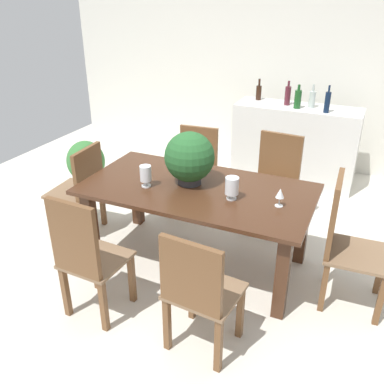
{
  "coord_description": "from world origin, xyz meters",
  "views": [
    {
      "loc": [
        1.27,
        -3.16,
        2.29
      ],
      "look_at": [
        -0.1,
        -0.11,
        0.64
      ],
      "focal_mm": 39.2,
      "sensor_mm": 36.0,
      "label": 1
    }
  ],
  "objects_px": {
    "dining_table": "(197,200)",
    "chair_far_right": "(275,176)",
    "flower_centerpiece": "(190,158)",
    "wine_bottle_tall": "(312,99)",
    "chair_near_right": "(198,290)",
    "chair_far_left": "(195,165)",
    "kitchen_counter": "(294,145)",
    "crystal_vase_left": "(146,174)",
    "wine_bottle_amber": "(259,92)",
    "chair_head_end": "(82,186)",
    "potted_plant_floor": "(86,163)",
    "wine_bottle_green": "(298,99)",
    "wine_bottle_dark": "(288,95)",
    "wine_bottle_clear": "(327,102)",
    "chair_near_left": "(86,255)",
    "wine_glass": "(280,194)",
    "crystal_vase_center_near": "(232,186)",
    "chair_foot_end": "(345,238)"
  },
  "relations": [
    {
      "from": "chair_head_end",
      "to": "chair_far_left",
      "type": "relative_size",
      "value": 1.01
    },
    {
      "from": "wine_bottle_tall",
      "to": "crystal_vase_left",
      "type": "bearing_deg",
      "value": -112.01
    },
    {
      "from": "dining_table",
      "to": "wine_bottle_tall",
      "type": "bearing_deg",
      "value": 76.05
    },
    {
      "from": "dining_table",
      "to": "potted_plant_floor",
      "type": "height_order",
      "value": "dining_table"
    },
    {
      "from": "crystal_vase_center_near",
      "to": "wine_glass",
      "type": "relative_size",
      "value": 1.25
    },
    {
      "from": "wine_bottle_amber",
      "to": "potted_plant_floor",
      "type": "distance_m",
      "value": 2.35
    },
    {
      "from": "dining_table",
      "to": "flower_centerpiece",
      "type": "distance_m",
      "value": 0.37
    },
    {
      "from": "crystal_vase_left",
      "to": "wine_bottle_amber",
      "type": "relative_size",
      "value": 0.71
    },
    {
      "from": "potted_plant_floor",
      "to": "dining_table",
      "type": "bearing_deg",
      "value": -24.63
    },
    {
      "from": "dining_table",
      "to": "wine_bottle_clear",
      "type": "bearing_deg",
      "value": 70.0
    },
    {
      "from": "chair_near_left",
      "to": "chair_foot_end",
      "type": "bearing_deg",
      "value": -147.06
    },
    {
      "from": "wine_bottle_dark",
      "to": "wine_bottle_clear",
      "type": "distance_m",
      "value": 0.52
    },
    {
      "from": "dining_table",
      "to": "chair_far_right",
      "type": "height_order",
      "value": "chair_far_right"
    },
    {
      "from": "flower_centerpiece",
      "to": "wine_bottle_tall",
      "type": "bearing_deg",
      "value": 73.34
    },
    {
      "from": "chair_near_left",
      "to": "wine_glass",
      "type": "relative_size",
      "value": 6.84
    },
    {
      "from": "wine_glass",
      "to": "wine_bottle_amber",
      "type": "height_order",
      "value": "wine_bottle_amber"
    },
    {
      "from": "chair_near_left",
      "to": "wine_bottle_dark",
      "type": "distance_m",
      "value": 3.29
    },
    {
      "from": "dining_table",
      "to": "chair_near_right",
      "type": "distance_m",
      "value": 1.07
    },
    {
      "from": "chair_head_end",
      "to": "wine_bottle_clear",
      "type": "xyz_separation_m",
      "value": [
        1.98,
        2.03,
        0.58
      ]
    },
    {
      "from": "wine_bottle_amber",
      "to": "wine_bottle_clear",
      "type": "relative_size",
      "value": 0.85
    },
    {
      "from": "chair_far_left",
      "to": "wine_bottle_tall",
      "type": "distance_m",
      "value": 1.66
    },
    {
      "from": "chair_head_end",
      "to": "chair_far_left",
      "type": "height_order",
      "value": "chair_head_end"
    },
    {
      "from": "crystal_vase_left",
      "to": "wine_bottle_tall",
      "type": "distance_m",
      "value": 2.54
    },
    {
      "from": "crystal_vase_left",
      "to": "chair_far_left",
      "type": "bearing_deg",
      "value": 92.11
    },
    {
      "from": "dining_table",
      "to": "wine_bottle_tall",
      "type": "relative_size",
      "value": 7.07
    },
    {
      "from": "chair_head_end",
      "to": "wine_bottle_green",
      "type": "bearing_deg",
      "value": 138.7
    },
    {
      "from": "chair_near_right",
      "to": "kitchen_counter",
      "type": "bearing_deg",
      "value": -84.19
    },
    {
      "from": "wine_bottle_tall",
      "to": "chair_far_right",
      "type": "bearing_deg",
      "value": -94.54
    },
    {
      "from": "wine_bottle_green",
      "to": "wine_bottle_dark",
      "type": "distance_m",
      "value": 0.18
    },
    {
      "from": "wine_bottle_green",
      "to": "chair_foot_end",
      "type": "bearing_deg",
      "value": -68.26
    },
    {
      "from": "kitchen_counter",
      "to": "wine_bottle_clear",
      "type": "height_order",
      "value": "wine_bottle_clear"
    },
    {
      "from": "chair_foot_end",
      "to": "crystal_vase_center_near",
      "type": "bearing_deg",
      "value": 92.98
    },
    {
      "from": "crystal_vase_left",
      "to": "potted_plant_floor",
      "type": "xyz_separation_m",
      "value": [
        -1.44,
        1.01,
        -0.52
      ]
    },
    {
      "from": "wine_bottle_amber",
      "to": "wine_bottle_clear",
      "type": "height_order",
      "value": "wine_bottle_clear"
    },
    {
      "from": "chair_far_right",
      "to": "wine_bottle_green",
      "type": "bearing_deg",
      "value": 97.7
    },
    {
      "from": "chair_head_end",
      "to": "crystal_vase_left",
      "type": "relative_size",
      "value": 4.94
    },
    {
      "from": "flower_centerpiece",
      "to": "chair_near_left",
      "type": "bearing_deg",
      "value": -108.62
    },
    {
      "from": "wine_bottle_dark",
      "to": "wine_glass",
      "type": "bearing_deg",
      "value": -78.27
    },
    {
      "from": "crystal_vase_left",
      "to": "wine_bottle_green",
      "type": "xyz_separation_m",
      "value": [
        0.8,
        2.25,
        0.22
      ]
    },
    {
      "from": "potted_plant_floor",
      "to": "crystal_vase_center_near",
      "type": "bearing_deg",
      "value": -23.14
    },
    {
      "from": "wine_bottle_green",
      "to": "chair_near_right",
      "type": "bearing_deg",
      "value": -89.27
    },
    {
      "from": "chair_head_end",
      "to": "flower_centerpiece",
      "type": "height_order",
      "value": "flower_centerpiece"
    },
    {
      "from": "chair_foot_end",
      "to": "crystal_vase_left",
      "type": "xyz_separation_m",
      "value": [
        -1.63,
        -0.16,
        0.3
      ]
    },
    {
      "from": "wine_bottle_green",
      "to": "wine_bottle_dark",
      "type": "bearing_deg",
      "value": 143.61
    },
    {
      "from": "flower_centerpiece",
      "to": "potted_plant_floor",
      "type": "relative_size",
      "value": 0.73
    },
    {
      "from": "chair_near_right",
      "to": "crystal_vase_left",
      "type": "height_order",
      "value": "crystal_vase_left"
    },
    {
      "from": "kitchen_counter",
      "to": "wine_bottle_clear",
      "type": "bearing_deg",
      "value": -22.96
    },
    {
      "from": "wine_glass",
      "to": "kitchen_counter",
      "type": "distance_m",
      "value": 2.28
    },
    {
      "from": "chair_far_right",
      "to": "wine_bottle_dark",
      "type": "distance_m",
      "value": 1.35
    },
    {
      "from": "chair_near_left",
      "to": "wine_bottle_dark",
      "type": "xyz_separation_m",
      "value": [
        0.69,
        3.18,
        0.54
      ]
    }
  ]
}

